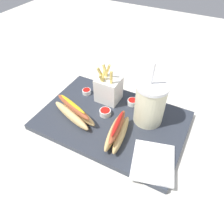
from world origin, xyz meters
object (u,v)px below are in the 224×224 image
(soda_cup, at_px, (150,103))
(hot_dog_2, at_px, (117,131))
(fries_basket, at_px, (108,89))
(hot_dog_1, at_px, (74,112))
(ketchup_cup_3, at_px, (132,102))
(ketchup_cup_2, at_px, (105,112))
(napkin_stack, at_px, (153,162))
(ketchup_cup_1, at_px, (87,91))

(soda_cup, relative_size, hot_dog_2, 1.38)
(soda_cup, relative_size, fries_basket, 1.48)
(hot_dog_1, distance_m, hot_dog_2, 0.17)
(fries_basket, bearing_deg, hot_dog_2, 126.46)
(hot_dog_2, bearing_deg, ketchup_cup_3, -82.81)
(fries_basket, xyz_separation_m, hot_dog_1, (0.06, 0.14, -0.02))
(ketchup_cup_2, height_order, ketchup_cup_3, same)
(fries_basket, relative_size, ketchup_cup_3, 4.15)
(hot_dog_2, xyz_separation_m, ketchup_cup_3, (0.02, -0.16, -0.02))
(hot_dog_1, height_order, ketchup_cup_3, hot_dog_1)
(ketchup_cup_2, height_order, napkin_stack, ketchup_cup_2)
(fries_basket, xyz_separation_m, ketchup_cup_2, (-0.03, 0.08, -0.04))
(soda_cup, xyz_separation_m, ketchup_cup_2, (0.14, 0.05, -0.06))
(hot_dog_2, distance_m, ketchup_cup_3, 0.17)
(fries_basket, xyz_separation_m, ketchup_cup_3, (-0.09, -0.01, -0.04))
(fries_basket, distance_m, ketchup_cup_3, 0.10)
(soda_cup, distance_m, hot_dog_2, 0.14)
(hot_dog_2, bearing_deg, ketchup_cup_2, -41.09)
(ketchup_cup_3, bearing_deg, ketchup_cup_1, 7.73)
(hot_dog_1, xyz_separation_m, ketchup_cup_2, (-0.09, -0.06, -0.01))
(soda_cup, distance_m, ketchup_cup_1, 0.26)
(ketchup_cup_1, height_order, ketchup_cup_2, ketchup_cup_2)
(hot_dog_1, bearing_deg, fries_basket, -112.46)
(ketchup_cup_3, bearing_deg, soda_cup, 148.49)
(soda_cup, relative_size, napkin_stack, 1.65)
(ketchup_cup_2, bearing_deg, napkin_stack, 153.36)
(soda_cup, relative_size, hot_dog_1, 1.17)
(fries_basket, distance_m, ketchup_cup_1, 0.10)
(hot_dog_1, bearing_deg, soda_cup, -154.65)
(ketchup_cup_2, bearing_deg, hot_dog_1, 34.89)
(fries_basket, height_order, hot_dog_1, fries_basket)
(ketchup_cup_2, bearing_deg, soda_cup, -161.53)
(ketchup_cup_2, distance_m, ketchup_cup_3, 0.11)
(soda_cup, bearing_deg, ketchup_cup_3, -31.51)
(hot_dog_1, xyz_separation_m, napkin_stack, (-0.30, 0.05, -0.02))
(soda_cup, bearing_deg, fries_basket, -10.98)
(hot_dog_1, distance_m, ketchup_cup_3, 0.21)
(ketchup_cup_1, xyz_separation_m, ketchup_cup_3, (-0.18, -0.02, 0.00))
(hot_dog_2, bearing_deg, soda_cup, -115.55)
(ketchup_cup_1, xyz_separation_m, ketchup_cup_2, (-0.12, 0.07, 0.00))
(hot_dog_1, bearing_deg, ketchup_cup_1, -75.30)
(hot_dog_1, distance_m, napkin_stack, 0.30)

